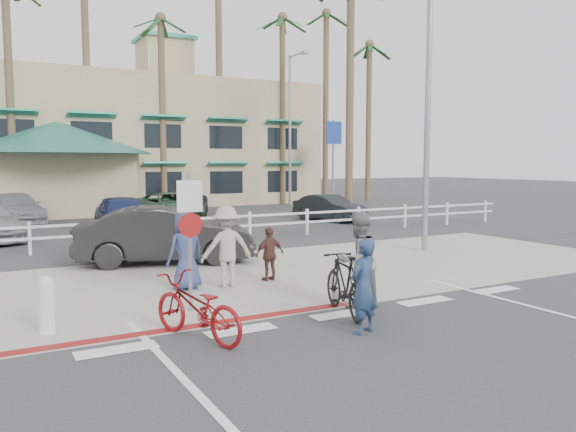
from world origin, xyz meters
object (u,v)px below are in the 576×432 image
bike_black (345,284)px  bike_red (197,308)px  sign_post (190,234)px  car_white_sedan (166,235)px

bike_black → bike_red: bearing=15.7°
sign_post → bike_red: sign_post is taller
bike_red → car_white_sedan: 6.95m
bike_red → bike_black: 2.85m
bike_red → bike_black: size_ratio=1.04×
sign_post → bike_black: (2.35, -1.62, -0.88)m
bike_red → bike_black: bike_black is taller
bike_black → sign_post: bearing=-20.5°
sign_post → bike_black: size_ratio=1.53×
sign_post → bike_red: bearing=-106.2°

